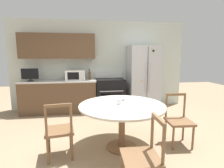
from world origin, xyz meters
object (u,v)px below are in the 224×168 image
at_px(dining_chair_left, 59,131).
at_px(countertop_tv, 30,74).
at_px(dining_chair_near, 143,157).
at_px(dining_chair_right, 179,121).
at_px(refrigerator, 143,78).
at_px(oven_range, 110,94).
at_px(counter_bottle, 90,75).
at_px(candle_glass, 119,102).
at_px(microwave, 75,75).

bearing_deg(dining_chair_left, countertop_tv, 106.10).
height_order(dining_chair_near, dining_chair_right, same).
relative_size(countertop_tv, dining_chair_near, 0.48).
bearing_deg(refrigerator, dining_chair_right, -91.32).
relative_size(oven_range, dining_chair_near, 1.20).
xyz_separation_m(counter_bottle, dining_chair_left, (-0.52, -2.46, -0.58)).
xyz_separation_m(dining_chair_left, candle_glass, (0.97, 0.17, 0.37)).
distance_m(oven_range, candle_glass, 2.18).
relative_size(refrigerator, candle_glass, 20.79).
height_order(refrigerator, countertop_tv, refrigerator).
bearing_deg(microwave, dining_chair_right, -49.13).
xyz_separation_m(refrigerator, microwave, (-1.96, 0.05, 0.11)).
xyz_separation_m(microwave, candle_glass, (0.84, -2.16, -0.24)).
bearing_deg(candle_glass, dining_chair_near, -85.65).
relative_size(refrigerator, countertop_tv, 4.30).
height_order(refrigerator, oven_range, refrigerator).
bearing_deg(counter_bottle, countertop_tv, -175.17).
relative_size(refrigerator, microwave, 3.52).
bearing_deg(dining_chair_right, microwave, -45.04).
relative_size(oven_range, counter_bottle, 3.48).
xyz_separation_m(microwave, counter_bottle, (0.39, 0.12, -0.02)).
bearing_deg(dining_chair_left, refrigerator, 38.95).
bearing_deg(dining_chair_left, dining_chair_near, -48.48).
distance_m(microwave, dining_chair_near, 3.39).
bearing_deg(countertop_tv, dining_chair_right, -35.22).
xyz_separation_m(refrigerator, oven_range, (-0.98, 0.04, -0.46)).
bearing_deg(countertop_tv, dining_chair_left, -65.14).
distance_m(dining_chair_left, candle_glass, 1.05).
bearing_deg(countertop_tv, candle_glass, -46.50).
bearing_deg(microwave, dining_chair_near, -73.94).
bearing_deg(dining_chair_right, dining_chair_left, 7.73).
relative_size(dining_chair_right, candle_glass, 10.06).
distance_m(microwave, dining_chair_left, 2.41).
relative_size(dining_chair_left, candle_glass, 10.06).
xyz_separation_m(oven_range, dining_chair_right, (0.93, -2.19, -0.03)).
distance_m(counter_bottle, dining_chair_right, 2.83).
bearing_deg(dining_chair_near, counter_bottle, 10.93).
bearing_deg(dining_chair_right, refrigerator, -87.22).
distance_m(microwave, counter_bottle, 0.41).
bearing_deg(oven_range, dining_chair_right, -66.94).
bearing_deg(candle_glass, microwave, 111.29).
distance_m(refrigerator, dining_chair_left, 3.13).
distance_m(oven_range, microwave, 1.13).
bearing_deg(refrigerator, oven_range, 177.82).
xyz_separation_m(countertop_tv, dining_chair_near, (2.12, -3.19, -0.65)).
bearing_deg(oven_range, dining_chair_near, -90.90).
relative_size(refrigerator, counter_bottle, 6.01).
relative_size(refrigerator, dining_chair_right, 2.07).
xyz_separation_m(countertop_tv, counter_bottle, (1.59, 0.13, -0.07)).
relative_size(microwave, dining_chair_near, 0.59).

